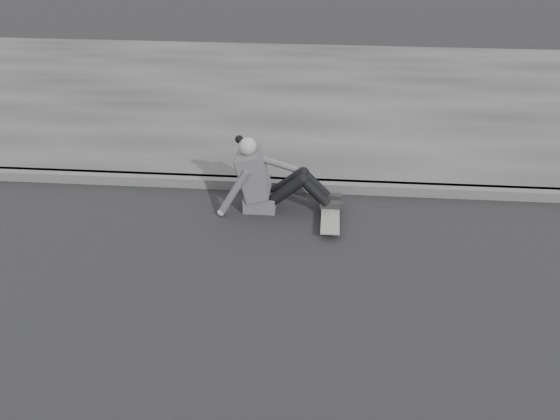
# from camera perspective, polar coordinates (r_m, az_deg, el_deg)

# --- Properties ---
(ground) EXTENTS (80.00, 80.00, 0.00)m
(ground) POSITION_cam_1_polar(r_m,az_deg,el_deg) (5.48, -7.47, -10.68)
(ground) COLOR black
(ground) RESTS_ON ground
(curb) EXTENTS (24.00, 0.16, 0.12)m
(curb) POSITION_cam_1_polar(r_m,az_deg,el_deg) (7.55, -3.70, 2.49)
(curb) COLOR #4C4C4C
(curb) RESTS_ON ground
(sidewalk) EXTENTS (24.00, 6.00, 0.12)m
(sidewalk) POSITION_cam_1_polar(r_m,az_deg,el_deg) (10.30, -1.35, 10.28)
(sidewalk) COLOR #373737
(sidewalk) RESTS_ON ground
(skateboard) EXTENTS (0.20, 0.78, 0.09)m
(skateboard) POSITION_cam_1_polar(r_m,az_deg,el_deg) (6.85, 4.62, -0.56)
(skateboard) COLOR gray
(skateboard) RESTS_ON ground
(seated_woman) EXTENTS (1.38, 0.46, 0.88)m
(seated_woman) POSITION_cam_1_polar(r_m,az_deg,el_deg) (6.96, -1.32, 2.78)
(seated_woman) COLOR #48484A
(seated_woman) RESTS_ON ground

